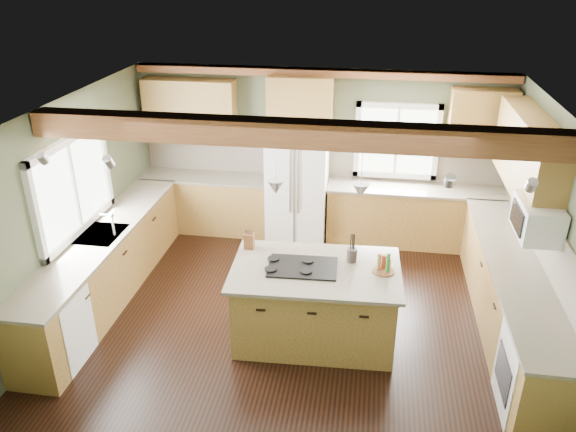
# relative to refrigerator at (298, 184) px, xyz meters

# --- Properties ---
(floor) EXTENTS (5.60, 5.60, 0.00)m
(floor) POSITION_rel_refrigerator_xyz_m (0.30, -2.12, -0.90)
(floor) COLOR black
(floor) RESTS_ON ground
(ceiling) EXTENTS (5.60, 5.60, 0.00)m
(ceiling) POSITION_rel_refrigerator_xyz_m (0.30, -2.12, 1.70)
(ceiling) COLOR silver
(ceiling) RESTS_ON wall_back
(wall_back) EXTENTS (5.60, 0.00, 5.60)m
(wall_back) POSITION_rel_refrigerator_xyz_m (0.30, 0.38, 0.40)
(wall_back) COLOR #49533B
(wall_back) RESTS_ON ground
(wall_left) EXTENTS (0.00, 5.00, 5.00)m
(wall_left) POSITION_rel_refrigerator_xyz_m (-2.50, -2.12, 0.40)
(wall_left) COLOR #49533B
(wall_left) RESTS_ON ground
(wall_right) EXTENTS (0.00, 5.00, 5.00)m
(wall_right) POSITION_rel_refrigerator_xyz_m (3.10, -2.12, 0.40)
(wall_right) COLOR #49533B
(wall_right) RESTS_ON ground
(ceiling_beam) EXTENTS (5.55, 0.26, 0.26)m
(ceiling_beam) POSITION_rel_refrigerator_xyz_m (0.30, -2.50, 1.57)
(ceiling_beam) COLOR #582C19
(ceiling_beam) RESTS_ON ceiling
(soffit_trim) EXTENTS (5.55, 0.20, 0.10)m
(soffit_trim) POSITION_rel_refrigerator_xyz_m (0.30, 0.28, 1.64)
(soffit_trim) COLOR #582C19
(soffit_trim) RESTS_ON ceiling
(backsplash_back) EXTENTS (5.58, 0.03, 0.58)m
(backsplash_back) POSITION_rel_refrigerator_xyz_m (0.30, 0.36, 0.31)
(backsplash_back) COLOR brown
(backsplash_back) RESTS_ON wall_back
(backsplash_right) EXTENTS (0.03, 3.70, 0.58)m
(backsplash_right) POSITION_rel_refrigerator_xyz_m (3.08, -2.07, 0.31)
(backsplash_right) COLOR brown
(backsplash_right) RESTS_ON wall_right
(base_cab_back_left) EXTENTS (2.02, 0.60, 0.88)m
(base_cab_back_left) POSITION_rel_refrigerator_xyz_m (-1.49, 0.08, -0.46)
(base_cab_back_left) COLOR brown
(base_cab_back_left) RESTS_ON floor
(counter_back_left) EXTENTS (2.06, 0.64, 0.04)m
(counter_back_left) POSITION_rel_refrigerator_xyz_m (-1.49, 0.08, 0.00)
(counter_back_left) COLOR #494135
(counter_back_left) RESTS_ON base_cab_back_left
(base_cab_back_right) EXTENTS (2.62, 0.60, 0.88)m
(base_cab_back_right) POSITION_rel_refrigerator_xyz_m (1.79, 0.08, -0.46)
(base_cab_back_right) COLOR brown
(base_cab_back_right) RESTS_ON floor
(counter_back_right) EXTENTS (2.66, 0.64, 0.04)m
(counter_back_right) POSITION_rel_refrigerator_xyz_m (1.79, 0.08, 0.00)
(counter_back_right) COLOR #494135
(counter_back_right) RESTS_ON base_cab_back_right
(base_cab_left) EXTENTS (0.60, 3.70, 0.88)m
(base_cab_left) POSITION_rel_refrigerator_xyz_m (-2.20, -2.07, -0.46)
(base_cab_left) COLOR brown
(base_cab_left) RESTS_ON floor
(counter_left) EXTENTS (0.64, 3.74, 0.04)m
(counter_left) POSITION_rel_refrigerator_xyz_m (-2.20, -2.07, 0.00)
(counter_left) COLOR #494135
(counter_left) RESTS_ON base_cab_left
(base_cab_right) EXTENTS (0.60, 3.70, 0.88)m
(base_cab_right) POSITION_rel_refrigerator_xyz_m (2.80, -2.07, -0.46)
(base_cab_right) COLOR brown
(base_cab_right) RESTS_ON floor
(counter_right) EXTENTS (0.64, 3.74, 0.04)m
(counter_right) POSITION_rel_refrigerator_xyz_m (2.80, -2.07, 0.00)
(counter_right) COLOR #494135
(counter_right) RESTS_ON base_cab_right
(upper_cab_back_left) EXTENTS (1.40, 0.35, 0.90)m
(upper_cab_back_left) POSITION_rel_refrigerator_xyz_m (-1.69, 0.21, 1.05)
(upper_cab_back_left) COLOR brown
(upper_cab_back_left) RESTS_ON wall_back
(upper_cab_over_fridge) EXTENTS (0.96, 0.35, 0.70)m
(upper_cab_over_fridge) POSITION_rel_refrigerator_xyz_m (-0.00, 0.21, 1.25)
(upper_cab_over_fridge) COLOR brown
(upper_cab_over_fridge) RESTS_ON wall_back
(upper_cab_right) EXTENTS (0.35, 2.20, 0.90)m
(upper_cab_right) POSITION_rel_refrigerator_xyz_m (2.92, -1.22, 1.05)
(upper_cab_right) COLOR brown
(upper_cab_right) RESTS_ON wall_right
(upper_cab_back_corner) EXTENTS (0.90, 0.35, 0.90)m
(upper_cab_back_corner) POSITION_rel_refrigerator_xyz_m (2.60, 0.21, 1.05)
(upper_cab_back_corner) COLOR brown
(upper_cab_back_corner) RESTS_ON wall_back
(window_left) EXTENTS (0.04, 1.60, 1.05)m
(window_left) POSITION_rel_refrigerator_xyz_m (-2.48, -2.07, 0.65)
(window_left) COLOR white
(window_left) RESTS_ON wall_left
(window_back) EXTENTS (1.10, 0.04, 1.00)m
(window_back) POSITION_rel_refrigerator_xyz_m (1.45, 0.36, 0.65)
(window_back) COLOR white
(window_back) RESTS_ON wall_back
(sink) EXTENTS (0.50, 0.65, 0.03)m
(sink) POSITION_rel_refrigerator_xyz_m (-2.20, -2.07, 0.01)
(sink) COLOR #262628
(sink) RESTS_ON counter_left
(faucet) EXTENTS (0.02, 0.02, 0.28)m
(faucet) POSITION_rel_refrigerator_xyz_m (-2.02, -2.07, 0.15)
(faucet) COLOR #B2B2B7
(faucet) RESTS_ON sink
(dishwasher) EXTENTS (0.60, 0.60, 0.84)m
(dishwasher) POSITION_rel_refrigerator_xyz_m (-2.19, -3.37, -0.47)
(dishwasher) COLOR white
(dishwasher) RESTS_ON floor
(oven) EXTENTS (0.60, 0.72, 0.84)m
(oven) POSITION_rel_refrigerator_xyz_m (2.79, -3.37, -0.47)
(oven) COLOR white
(oven) RESTS_ON floor
(microwave) EXTENTS (0.40, 0.70, 0.38)m
(microwave) POSITION_rel_refrigerator_xyz_m (2.88, -2.17, 0.65)
(microwave) COLOR white
(microwave) RESTS_ON wall_right
(pendant_left) EXTENTS (0.18, 0.18, 0.16)m
(pendant_left) POSITION_rel_refrigerator_xyz_m (0.11, -2.52, 0.98)
(pendant_left) COLOR #B2B2B7
(pendant_left) RESTS_ON ceiling
(pendant_right) EXTENTS (0.18, 0.18, 0.16)m
(pendant_right) POSITION_rel_refrigerator_xyz_m (1.00, -2.49, 0.98)
(pendant_right) COLOR #B2B2B7
(pendant_right) RESTS_ON ceiling
(refrigerator) EXTENTS (0.90, 0.74, 1.80)m
(refrigerator) POSITION_rel_refrigerator_xyz_m (0.00, 0.00, 0.00)
(refrigerator) COLOR white
(refrigerator) RESTS_ON floor
(island) EXTENTS (1.82, 1.16, 0.88)m
(island) POSITION_rel_refrigerator_xyz_m (0.56, -2.50, -0.46)
(island) COLOR brown
(island) RESTS_ON floor
(island_top) EXTENTS (1.94, 1.28, 0.04)m
(island_top) POSITION_rel_refrigerator_xyz_m (0.56, -2.50, 0.00)
(island_top) COLOR #494135
(island_top) RESTS_ON island
(cooktop) EXTENTS (0.79, 0.54, 0.02)m
(cooktop) POSITION_rel_refrigerator_xyz_m (0.41, -2.51, 0.03)
(cooktop) COLOR black
(cooktop) RESTS_ON island_top
(knife_block) EXTENTS (0.12, 0.09, 0.19)m
(knife_block) POSITION_rel_refrigerator_xyz_m (-0.28, -2.15, 0.12)
(knife_block) COLOR brown
(knife_block) RESTS_ON island_top
(utensil_crock) EXTENTS (0.14, 0.14, 0.16)m
(utensil_crock) POSITION_rel_refrigerator_xyz_m (0.94, -2.28, 0.10)
(utensil_crock) COLOR #423A35
(utensil_crock) RESTS_ON island_top
(bottle_tray) EXTENTS (0.26, 0.26, 0.23)m
(bottle_tray) POSITION_rel_refrigerator_xyz_m (1.30, -2.45, 0.13)
(bottle_tray) COLOR brown
(bottle_tray) RESTS_ON island_top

